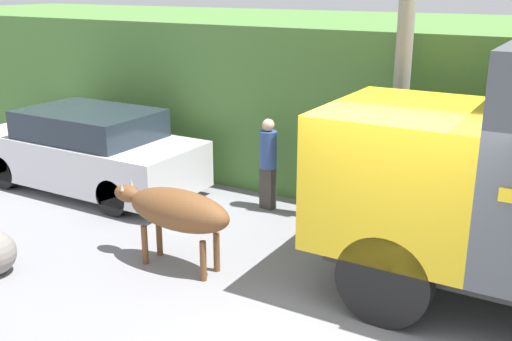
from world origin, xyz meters
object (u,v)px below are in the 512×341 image
Objects in this scene: brown_cow at (176,210)px; utility_pole at (405,34)px; parked_suv at (88,151)px; pedestrian_on_hill at (268,159)px.

brown_cow is 4.33m from utility_pole.
parked_suv reaches higher than brown_cow.
pedestrian_on_hill is 0.27× the size of utility_pole.
brown_cow is 1.21× the size of pedestrian_on_hill.
utility_pole reaches higher than parked_suv.
pedestrian_on_hill reaches higher than parked_suv.
utility_pole is (2.16, 2.98, 2.28)m from brown_cow.
parked_suv is 6.30m from utility_pole.
pedestrian_on_hill is at bearing -171.80° from utility_pole.
utility_pole is at bearing -164.16° from pedestrian_on_hill.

